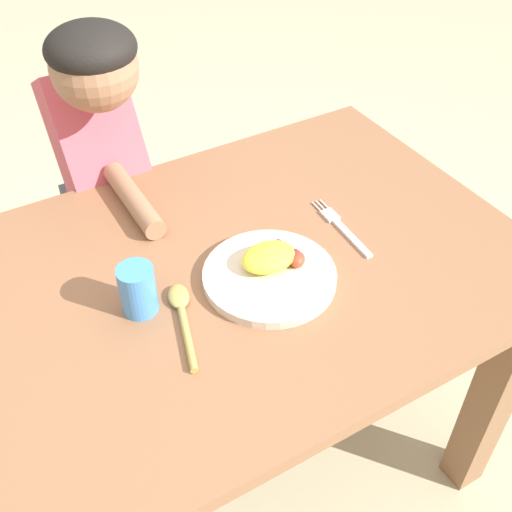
# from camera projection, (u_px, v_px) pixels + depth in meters

# --- Properties ---
(ground_plane) EXTENTS (8.00, 8.00, 0.00)m
(ground_plane) POSITION_uv_depth(u_px,v_px,m) (215.00, 476.00, 1.59)
(ground_plane) COLOR #B8B08E
(dining_table) EXTENTS (1.25, 0.76, 0.70)m
(dining_table) POSITION_uv_depth(u_px,v_px,m) (202.00, 331.00, 1.21)
(dining_table) COLOR #8B5C3E
(dining_table) RESTS_ON ground_plane
(plate) EXTENTS (0.24, 0.24, 0.05)m
(plate) POSITION_uv_depth(u_px,v_px,m) (270.00, 272.00, 1.12)
(plate) COLOR beige
(plate) RESTS_ON dining_table
(fork) EXTENTS (0.03, 0.20, 0.01)m
(fork) POSITION_uv_depth(u_px,v_px,m) (342.00, 228.00, 1.23)
(fork) COLOR silver
(fork) RESTS_ON dining_table
(spoon) EXTENTS (0.08, 0.19, 0.02)m
(spoon) POSITION_uv_depth(u_px,v_px,m) (182.00, 313.00, 1.05)
(spoon) COLOR #AF964A
(spoon) RESTS_ON dining_table
(drinking_cup) EXTENTS (0.06, 0.06, 0.09)m
(drinking_cup) POSITION_uv_depth(u_px,v_px,m) (138.00, 290.00, 1.04)
(drinking_cup) COLOR #448BD7
(drinking_cup) RESTS_ON dining_table
(person) EXTENTS (0.17, 0.47, 1.05)m
(person) POSITION_uv_depth(u_px,v_px,m) (107.00, 196.00, 1.49)
(person) COLOR #474E5A
(person) RESTS_ON ground_plane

